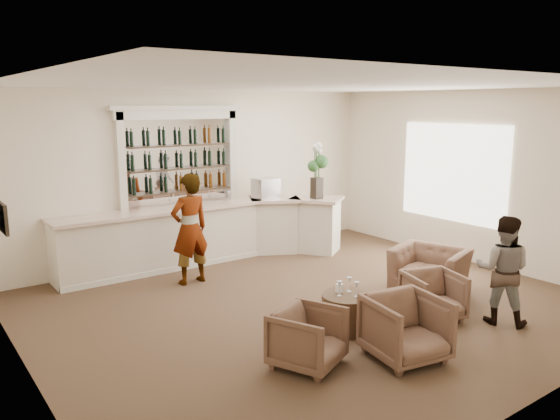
# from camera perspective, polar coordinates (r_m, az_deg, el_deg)

# --- Properties ---
(ground) EXTENTS (8.00, 8.00, 0.00)m
(ground) POSITION_cam_1_polar(r_m,az_deg,el_deg) (8.51, 3.43, -9.87)
(ground) COLOR #4E3C27
(ground) RESTS_ON ground
(room_shell) EXTENTS (8.04, 7.02, 3.32)m
(room_shell) POSITION_cam_1_polar(r_m,az_deg,el_deg) (8.63, 1.43, 6.42)
(room_shell) COLOR #F5E6CB
(room_shell) RESTS_ON ground
(bar_counter) EXTENTS (5.72, 1.80, 1.14)m
(bar_counter) POSITION_cam_1_polar(r_m,az_deg,el_deg) (10.64, -7.55, -2.44)
(bar_counter) COLOR white
(bar_counter) RESTS_ON ground
(back_bar_alcove) EXTENTS (2.64, 0.25, 3.00)m
(back_bar_alcove) POSITION_cam_1_polar(r_m,az_deg,el_deg) (10.61, -10.43, 5.43)
(back_bar_alcove) COLOR white
(back_bar_alcove) RESTS_ON ground
(cocktail_table) EXTENTS (0.70, 0.70, 0.50)m
(cocktail_table) POSITION_cam_1_polar(r_m,az_deg,el_deg) (7.58, 7.03, -10.57)
(cocktail_table) COLOR #45301D
(cocktail_table) RESTS_ON ground
(sommelier) EXTENTS (0.72, 0.50, 1.90)m
(sommelier) POSITION_cam_1_polar(r_m,az_deg,el_deg) (9.36, -9.41, -1.97)
(sommelier) COLOR gray
(sommelier) RESTS_ON ground
(guest) EXTENTS (0.87, 0.94, 1.54)m
(guest) POSITION_cam_1_polar(r_m,az_deg,el_deg) (8.21, 22.25, -5.82)
(guest) COLOR gray
(guest) RESTS_ON ground
(armchair_left) EXTENTS (0.99, 1.00, 0.70)m
(armchair_left) POSITION_cam_1_polar(r_m,az_deg,el_deg) (6.54, 2.95, -13.18)
(armchair_left) COLOR brown
(armchair_left) RESTS_ON ground
(armchair_center) EXTENTS (0.98, 1.00, 0.79)m
(armchair_center) POSITION_cam_1_polar(r_m,az_deg,el_deg) (6.84, 13.02, -11.95)
(armchair_center) COLOR brown
(armchair_center) RESTS_ON ground
(armchair_right) EXTENTS (0.92, 0.94, 0.68)m
(armchair_right) POSITION_cam_1_polar(r_m,az_deg,el_deg) (8.18, 15.72, -8.60)
(armchair_right) COLOR brown
(armchair_right) RESTS_ON ground
(armchair_far) EXTENTS (1.28, 1.37, 0.73)m
(armchair_far) POSITION_cam_1_polar(r_m,az_deg,el_deg) (9.27, 15.36, -6.11)
(armchair_far) COLOR brown
(armchair_far) RESTS_ON ground
(espresso_machine) EXTENTS (0.48, 0.40, 0.42)m
(espresso_machine) POSITION_cam_1_polar(r_m,az_deg,el_deg) (11.10, -1.51, 2.29)
(espresso_machine) COLOR silver
(espresso_machine) RESTS_ON bar_counter
(flower_vase) EXTENTS (0.30, 0.30, 1.13)m
(flower_vase) POSITION_cam_1_polar(r_m,az_deg,el_deg) (11.05, 3.89, 4.47)
(flower_vase) COLOR black
(flower_vase) RESTS_ON bar_counter
(wine_glass_bar_left) EXTENTS (0.07, 0.07, 0.21)m
(wine_glass_bar_left) POSITION_cam_1_polar(r_m,az_deg,el_deg) (10.39, -9.55, 0.97)
(wine_glass_bar_left) COLOR white
(wine_glass_bar_left) RESTS_ON bar_counter
(wine_glass_bar_right) EXTENTS (0.07, 0.07, 0.21)m
(wine_glass_bar_right) POSITION_cam_1_polar(r_m,az_deg,el_deg) (10.82, -5.38, 1.47)
(wine_glass_bar_right) COLOR white
(wine_glass_bar_right) RESTS_ON bar_counter
(wine_glass_tbl_a) EXTENTS (0.07, 0.07, 0.21)m
(wine_glass_tbl_a) POSITION_cam_1_polar(r_m,az_deg,el_deg) (7.40, 6.24, -8.16)
(wine_glass_tbl_a) COLOR white
(wine_glass_tbl_a) RESTS_ON cocktail_table
(wine_glass_tbl_b) EXTENTS (0.07, 0.07, 0.21)m
(wine_glass_tbl_b) POSITION_cam_1_polar(r_m,az_deg,el_deg) (7.58, 7.23, -7.73)
(wine_glass_tbl_b) COLOR white
(wine_glass_tbl_b) RESTS_ON cocktail_table
(wine_glass_tbl_c) EXTENTS (0.07, 0.07, 0.21)m
(wine_glass_tbl_c) POSITION_cam_1_polar(r_m,az_deg,el_deg) (7.40, 8.01, -8.22)
(wine_glass_tbl_c) COLOR white
(wine_glass_tbl_c) RESTS_ON cocktail_table
(napkin_holder) EXTENTS (0.08, 0.08, 0.12)m
(napkin_holder) POSITION_cam_1_polar(r_m,az_deg,el_deg) (7.56, 6.24, -8.12)
(napkin_holder) COLOR white
(napkin_holder) RESTS_ON cocktail_table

